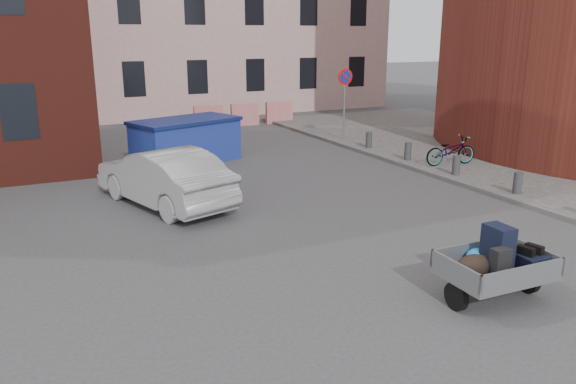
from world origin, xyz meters
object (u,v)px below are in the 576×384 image
silver_car (164,177)px  bicycle (450,151)px  dumpster (186,140)px  trailer (495,264)px

silver_car → bicycle: size_ratio=2.53×
dumpster → bicycle: size_ratio=2.22×
dumpster → bicycle: bearing=-51.0°
trailer → silver_car: bearing=116.2°
trailer → bicycle: (5.54, 7.19, -0.05)m
dumpster → bicycle: (6.99, -4.43, -0.15)m
dumpster → silver_car: bearing=-131.2°
dumpster → bicycle: dumpster is taller
bicycle → silver_car: bearing=97.3°
trailer → bicycle: trailer is taller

